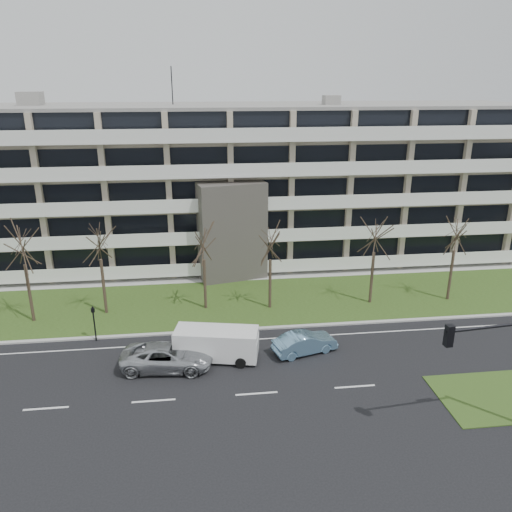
{
  "coord_description": "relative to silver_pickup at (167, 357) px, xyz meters",
  "views": [
    {
      "loc": [
        -3.0,
        -24.91,
        17.53
      ],
      "look_at": [
        1.16,
        10.0,
        5.08
      ],
      "focal_mm": 35.0,
      "sensor_mm": 36.0,
      "label": 1
    }
  ],
  "objects": [
    {
      "name": "grass_median",
      "position": [
        19.36,
        -5.47,
        -0.78
      ],
      "size": [
        7.0,
        5.0,
        0.06
      ],
      "primitive_type": "cube",
      "color": "#2A4316",
      "rests_on": "ground"
    },
    {
      "name": "sidewalk",
      "position": [
        5.36,
        15.03,
        -0.77
      ],
      "size": [
        90.0,
        2.0,
        0.08
      ],
      "primitive_type": "cube",
      "color": "#B2B2AD",
      "rests_on": "ground"
    },
    {
      "name": "tree_5",
      "position": [
        16.26,
        8.09,
        5.37
      ],
      "size": [
        3.97,
        3.97,
        7.95
      ],
      "color": "#382B21",
      "rests_on": "ground"
    },
    {
      "name": "traffic_signal",
      "position": [
        17.43,
        -8.31,
        3.58
      ],
      "size": [
        5.85,
        0.91,
        6.79
      ],
      "rotation": [
        0.0,
        0.0,
        0.1
      ],
      "color": "black",
      "rests_on": "ground"
    },
    {
      "name": "white_van",
      "position": [
        3.28,
        0.77,
        0.46
      ],
      "size": [
        5.74,
        3.07,
        2.11
      ],
      "rotation": [
        0.0,
        0.0,
        -0.2
      ],
      "color": "white",
      "rests_on": "ground"
    },
    {
      "name": "tree_6",
      "position": [
        22.98,
        7.92,
        5.26
      ],
      "size": [
        3.9,
        3.9,
        7.81
      ],
      "color": "#382B21",
      "rests_on": "ground"
    },
    {
      "name": "grass_verge",
      "position": [
        5.36,
        9.53,
        -0.78
      ],
      "size": [
        90.0,
        10.0,
        0.06
      ],
      "primitive_type": "cube",
      "color": "#2A4316",
      "rests_on": "ground"
    },
    {
      "name": "tree_2",
      "position": [
        -5.21,
        8.66,
        5.51
      ],
      "size": [
        4.06,
        4.06,
        8.13
      ],
      "color": "#382B21",
      "rests_on": "ground"
    },
    {
      "name": "lane_edge_line",
      "position": [
        5.36,
        3.03,
        -0.8
      ],
      "size": [
        90.0,
        0.12,
        0.01
      ],
      "primitive_type": "cube",
      "color": "white",
      "rests_on": "ground"
    },
    {
      "name": "silver_pickup",
      "position": [
        0.0,
        0.0,
        0.0
      ],
      "size": [
        6.06,
        3.26,
        1.62
      ],
      "primitive_type": "imported",
      "rotation": [
        0.0,
        0.0,
        1.47
      ],
      "color": "#B1B4B9",
      "rests_on": "ground"
    },
    {
      "name": "curb",
      "position": [
        5.36,
        4.53,
        -0.75
      ],
      "size": [
        90.0,
        0.35,
        0.12
      ],
      "primitive_type": "cube",
      "color": "#B2B2AD",
      "rests_on": "ground"
    },
    {
      "name": "pedestrian_signal",
      "position": [
        -5.22,
        4.19,
        0.89
      ],
      "size": [
        0.3,
        0.27,
        2.67
      ],
      "rotation": [
        0.0,
        0.0,
        0.33
      ],
      "color": "black",
      "rests_on": "ground"
    },
    {
      "name": "ground",
      "position": [
        5.36,
        -3.47,
        -0.81
      ],
      "size": [
        160.0,
        160.0,
        0.0
      ],
      "primitive_type": "plane",
      "color": "black",
      "rests_on": "ground"
    },
    {
      "name": "tree_3",
      "position": [
        2.66,
        8.63,
        5.02
      ],
      "size": [
        3.75,
        3.75,
        7.5
      ],
      "color": "#382B21",
      "rests_on": "ground"
    },
    {
      "name": "apartment_building",
      "position": [
        5.35,
        21.85,
        6.81
      ],
      "size": [
        60.5,
        15.1,
        18.75
      ],
      "color": "tan",
      "rests_on": "ground"
    },
    {
      "name": "tree_4",
      "position": [
        7.84,
        8.12,
        4.96
      ],
      "size": [
        3.71,
        3.71,
        7.42
      ],
      "color": "#382B21",
      "rests_on": "ground"
    },
    {
      "name": "blue_sedan",
      "position": [
        9.18,
        0.87,
        -0.08
      ],
      "size": [
        4.66,
        2.69,
        1.45
      ],
      "primitive_type": "imported",
      "rotation": [
        0.0,
        0.0,
        1.85
      ],
      "color": "#77A9CF",
      "rests_on": "ground"
    },
    {
      "name": "tree_1",
      "position": [
        -10.53,
        7.9,
        5.63
      ],
      "size": [
        4.14,
        4.14,
        8.28
      ],
      "color": "#382B21",
      "rests_on": "ground"
    }
  ]
}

